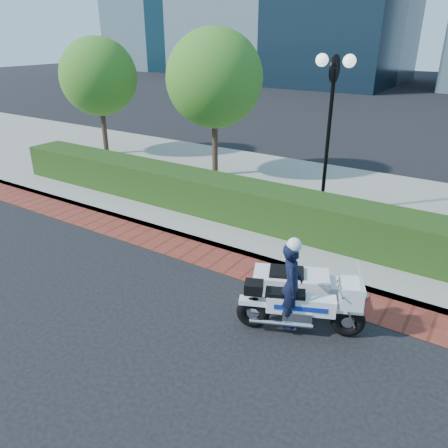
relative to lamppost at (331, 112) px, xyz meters
The scene contains 8 objects.
ground 6.07m from the lamppost, 100.89° to the right, with size 120.00×120.00×0.00m, color black.
brick_strip 4.84m from the lamppost, 105.12° to the right, with size 60.00×1.00×0.01m, color maroon.
sidewalk 3.16m from the lamppost, 141.34° to the left, with size 60.00×8.00×0.15m, color gray.
hedge_main 2.98m from the lamppost, 122.01° to the right, with size 18.00×1.20×1.00m, color #133311.
lamppost is the anchor object (origin of this frame).
tree_a 10.09m from the lamppost, behind, with size 3.00×3.00×4.58m.
tree_b 4.71m from the lamppost, 163.89° to the left, with size 3.20×3.20×4.89m.
police_motorcycle 5.56m from the lamppost, 74.02° to the right, with size 2.30×1.74×1.81m.
Camera 1 is at (4.92, -5.92, 4.86)m, focal length 35.00 mm.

